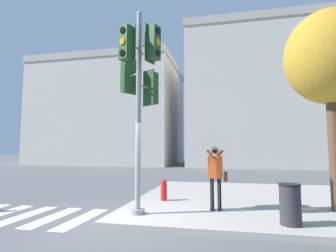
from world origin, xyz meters
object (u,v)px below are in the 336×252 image
object	(u,v)px
street_tree	(330,59)
fire_hydrant	(164,190)
trash_bin	(290,204)
person_photographer	(216,172)
traffic_signal_pole	(139,80)

from	to	relation	value
street_tree	fire_hydrant	world-z (taller)	street_tree
fire_hydrant	trash_bin	size ratio (longest dim) A/B	0.76
person_photographer	street_tree	bearing A→B (deg)	8.87
street_tree	trash_bin	distance (m)	4.43
traffic_signal_pole	trash_bin	size ratio (longest dim) A/B	6.11
person_photographer	fire_hydrant	distance (m)	2.12
trash_bin	traffic_signal_pole	bearing A→B (deg)	175.64
fire_hydrant	trash_bin	world-z (taller)	trash_bin
traffic_signal_pole	person_photographer	distance (m)	3.31
street_tree	fire_hydrant	distance (m)	6.33
trash_bin	person_photographer	bearing A→B (deg)	144.54
traffic_signal_pole	fire_hydrant	bearing A→B (deg)	82.62
traffic_signal_pole	trash_bin	xyz separation A→B (m)	(3.62, -0.28, -3.09)
person_photographer	trash_bin	xyz separation A→B (m)	(1.65, -1.17, -0.59)
traffic_signal_pole	person_photographer	bearing A→B (deg)	24.45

